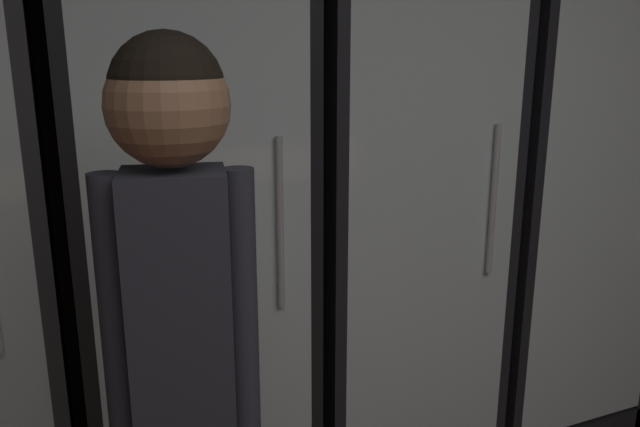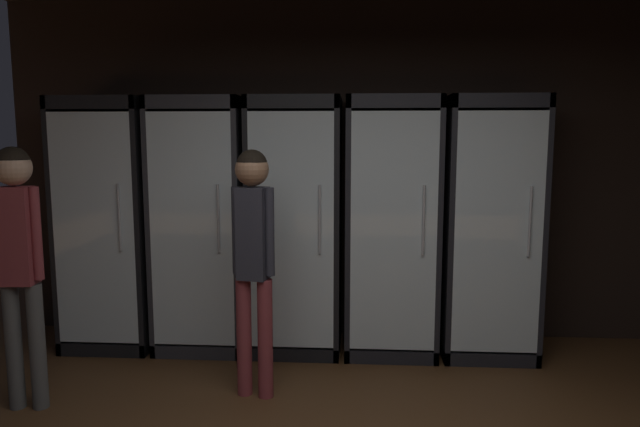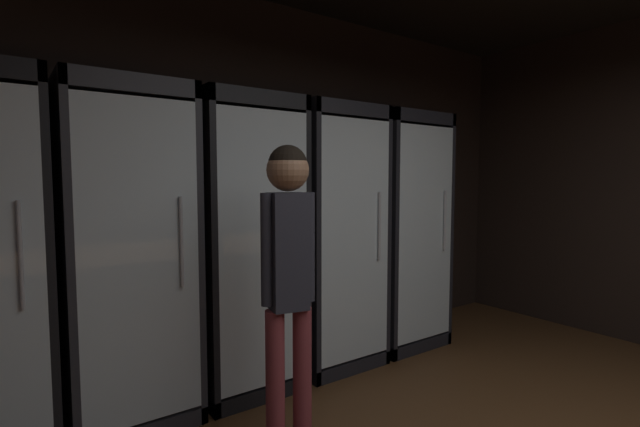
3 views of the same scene
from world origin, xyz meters
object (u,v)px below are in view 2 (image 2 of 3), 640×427
Objects in this scene: cooler_left at (205,227)px; cooler_right at (391,229)px; shopper_near at (253,243)px; shopper_far at (18,245)px; cooler_center at (297,228)px; cooler_far_left at (115,224)px; cooler_far_right at (486,229)px.

cooler_left and cooler_right have the same top height.
shopper_far is (-1.38, -0.26, 0.02)m from shopper_near.
shopper_far is at bearing -152.35° from cooler_right.
cooler_center is at bearing 37.70° from shopper_far.
cooler_far_left and cooler_center have the same top height.
cooler_far_left is 2.96m from cooler_far_right.
cooler_left is 1.22× the size of shopper_far.
shopper_far is at bearing -169.24° from shopper_near.
cooler_far_left is at bearing 179.99° from cooler_right.
shopper_near is (-1.66, -0.94, 0.04)m from cooler_far_right.
cooler_right is 1.22× the size of shopper_far.
cooler_right is (0.74, 0.00, 0.00)m from cooler_center.
cooler_far_right is at bearing -0.08° from cooler_left.
cooler_left is 1.46m from shopper_far.
cooler_center and cooler_right have the same top height.
cooler_right is 0.74m from cooler_far_right.
cooler_far_right is at bearing -0.09° from cooler_center.
shopper_near is at bearing -59.11° from cooler_left.
cooler_far_left is at bearing 86.44° from shopper_far.
cooler_center is 0.96m from shopper_near.
cooler_right is (2.22, -0.00, -0.01)m from cooler_far_left.
cooler_far_right is (2.22, -0.00, 0.01)m from cooler_left.
cooler_center is at bearing 179.91° from cooler_far_right.
cooler_far_left is at bearing 179.97° from cooler_center.
cooler_center is 1.00× the size of cooler_right.
shopper_far is at bearing -124.13° from cooler_left.
cooler_far_left is 1.22× the size of shopper_far.
cooler_far_left is at bearing -179.99° from cooler_left.
shopper_near is at bearing 10.76° from shopper_far.
cooler_center reaches higher than shopper_near.
cooler_far_left is 1.24× the size of shopper_near.
cooler_left is at bearing 0.01° from cooler_far_left.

